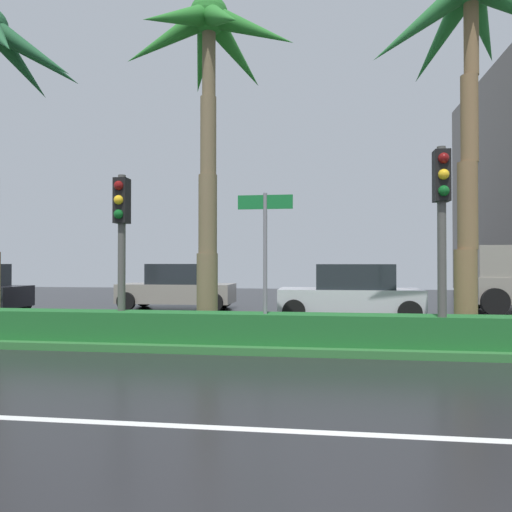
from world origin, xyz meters
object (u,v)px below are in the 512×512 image
(traffic_signal_median_right, at_px, (442,209))
(street_name_sign, at_px, (265,247))
(traffic_signal_median_left, at_px, (121,226))
(car_in_traffic_second, at_px, (178,287))
(palm_tree_centre_left, at_px, (209,67))
(palm_tree_centre, at_px, (471,43))
(car_in_traffic_third, at_px, (351,293))

(traffic_signal_median_right, bearing_deg, street_name_sign, 177.07)
(traffic_signal_median_left, distance_m, car_in_traffic_second, 8.49)
(street_name_sign, bearing_deg, palm_tree_centre_left, 136.24)
(traffic_signal_median_left, bearing_deg, street_name_sign, -3.96)
(palm_tree_centre, height_order, traffic_signal_median_right, palm_tree_centre)
(palm_tree_centre_left, relative_size, car_in_traffic_third, 1.83)
(palm_tree_centre, relative_size, car_in_traffic_third, 1.89)
(traffic_signal_median_right, height_order, car_in_traffic_second, traffic_signal_median_right)
(palm_tree_centre, distance_m, car_in_traffic_second, 12.52)
(palm_tree_centre, distance_m, traffic_signal_median_right, 4.30)
(traffic_signal_median_right, distance_m, street_name_sign, 3.41)
(palm_tree_centre_left, xyz_separation_m, palm_tree_centre, (5.84, 0.09, 0.24))
(palm_tree_centre, xyz_separation_m, car_in_traffic_second, (-8.71, 6.92, -5.75))
(palm_tree_centre_left, relative_size, street_name_sign, 2.62)
(traffic_signal_median_right, height_order, car_in_traffic_third, traffic_signal_median_right)
(palm_tree_centre, xyz_separation_m, car_in_traffic_third, (-2.37, 4.16, -5.75))
(palm_tree_centre_left, relative_size, traffic_signal_median_left, 2.26)
(car_in_traffic_second, distance_m, car_in_traffic_third, 6.91)
(palm_tree_centre_left, bearing_deg, palm_tree_centre, 0.92)
(palm_tree_centre_left, height_order, car_in_traffic_second, palm_tree_centre_left)
(traffic_signal_median_right, distance_m, car_in_traffic_second, 11.70)
(palm_tree_centre_left, xyz_separation_m, traffic_signal_median_left, (-1.61, -1.21, -3.79))
(palm_tree_centre_left, xyz_separation_m, street_name_sign, (1.48, -1.42, -4.25))
(car_in_traffic_second, bearing_deg, palm_tree_centre_left, 112.29)
(palm_tree_centre_left, xyz_separation_m, car_in_traffic_third, (3.46, 4.25, -5.51))
(street_name_sign, xyz_separation_m, car_in_traffic_second, (-4.36, 8.43, -1.25))
(traffic_signal_median_right, relative_size, street_name_sign, 1.26)
(traffic_signal_median_right, relative_size, car_in_traffic_second, 0.88)
(palm_tree_centre, xyz_separation_m, street_name_sign, (-4.35, -1.51, -4.50))
(traffic_signal_median_right, xyz_separation_m, car_in_traffic_third, (-1.35, 5.84, -1.93))
(palm_tree_centre, distance_m, street_name_sign, 6.44)
(palm_tree_centre, height_order, car_in_traffic_second, palm_tree_centre)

